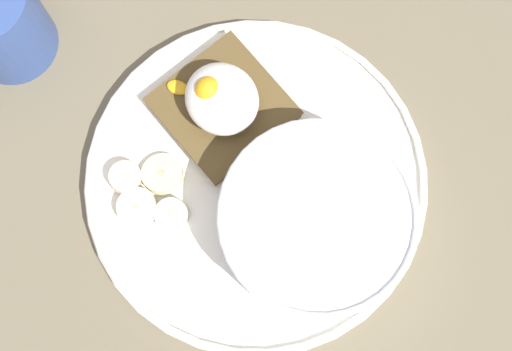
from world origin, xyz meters
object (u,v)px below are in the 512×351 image
poached_egg (220,98)px  banana_slice_left (162,174)px  oatmeal_bowl (316,221)px  toast_slice (223,108)px  banana_slice_right (125,178)px  banana_slice_front (137,208)px  banana_slice_back (172,214)px

poached_egg → banana_slice_left: bearing=102.1°
oatmeal_bowl → toast_slice: (12.15, -0.15, -2.08)cm
banana_slice_left → banana_slice_right: size_ratio=1.42×
poached_egg → banana_slice_left: poached_egg is taller
toast_slice → banana_slice_front: size_ratio=2.37×
banana_slice_front → toast_slice: bearing=-76.7°
toast_slice → banana_slice_left: 7.40cm
oatmeal_bowl → banana_slice_back: oatmeal_bowl is taller
banana_slice_back → banana_slice_right: (4.63, 1.22, 0.12)cm
banana_slice_front → oatmeal_bowl: bearing=-133.2°
banana_slice_left → banana_slice_back: (-3.10, 1.34, 0.00)cm
poached_egg → banana_slice_right: poached_egg is taller
poached_egg → banana_slice_back: poached_egg is taller
banana_slice_front → banana_slice_left: (1.03, -3.21, -0.06)cm
toast_slice → poached_egg: (0.11, 0.06, 2.37)cm
banana_slice_back → oatmeal_bowl: bearing=-132.0°
oatmeal_bowl → banana_slice_front: size_ratio=3.65×
poached_egg → banana_slice_back: bearing=118.6°
banana_slice_left → banana_slice_back: bearing=156.6°
banana_slice_front → banana_slice_right: (2.55, -0.65, 0.06)cm
poached_egg → banana_slice_back: 10.05cm
toast_slice → banana_slice_right: banana_slice_right is taller
banana_slice_front → banana_slice_left: size_ratio=1.04×
oatmeal_bowl → banana_slice_back: size_ratio=3.86×
oatmeal_bowl → banana_slice_left: size_ratio=3.80×
banana_slice_left → banana_slice_right: 2.98cm
banana_slice_right → oatmeal_bowl: bearing=-141.7°
oatmeal_bowl → poached_egg: (12.26, -0.08, 0.29)cm
poached_egg → banana_slice_front: bearing=103.9°
oatmeal_bowl → banana_slice_back: (7.61, 8.46, -2.24)cm
toast_slice → banana_slice_left: size_ratio=2.47×
banana_slice_front → banana_slice_right: size_ratio=1.48×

